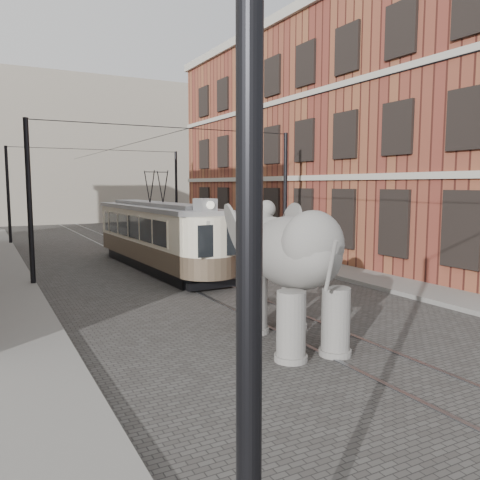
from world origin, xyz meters
TOP-DOWN VIEW (x-y plane):
  - ground at (0.00, 0.00)m, footprint 120.00×120.00m
  - tram_rails at (0.00, 0.00)m, footprint 1.54×80.00m
  - sidewalk_right at (6.00, 0.00)m, footprint 2.00×60.00m
  - sidewalk_left at (-6.50, 0.00)m, footprint 2.00×60.00m
  - brick_building at (11.00, 9.00)m, footprint 8.00×26.00m
  - distant_block at (0.00, 40.00)m, footprint 28.00×10.00m
  - catenary at (-0.20, 5.00)m, footprint 11.00×30.20m
  - tram at (-0.38, 7.63)m, footprint 2.62×10.81m
  - elephant at (-0.89, -3.61)m, footprint 3.76×5.78m

SIDE VIEW (x-z plane):
  - ground at x=0.00m, z-range 0.00..0.00m
  - tram_rails at x=0.00m, z-range 0.00..0.02m
  - sidewalk_right at x=6.00m, z-range 0.00..0.15m
  - sidewalk_left at x=-6.50m, z-range 0.00..0.15m
  - elephant at x=-0.89m, z-range 0.00..3.30m
  - tram at x=-0.38m, z-range 0.00..4.26m
  - catenary at x=-0.20m, z-range 0.00..6.00m
  - brick_building at x=11.00m, z-range 0.00..12.00m
  - distant_block at x=0.00m, z-range 0.00..14.00m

